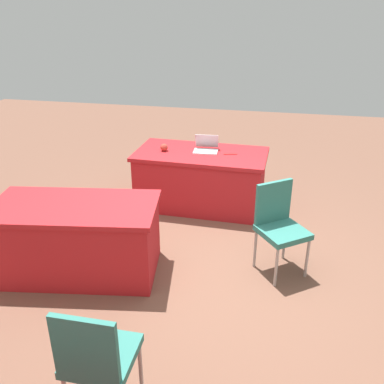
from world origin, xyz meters
TOP-DOWN VIEW (x-y plane):
  - ground_plane at (0.00, 0.00)m, footprint 14.40×14.40m
  - table_foreground at (0.33, -1.56)m, footprint 1.77×0.96m
  - table_mid_left at (1.28, 0.25)m, footprint 1.77×1.08m
  - chair_near_front at (-0.74, -0.22)m, footprint 0.62×0.62m
  - chair_tucked_left at (0.37, 1.82)m, footprint 0.44×0.44m
  - laptop_silver at (0.27, -1.63)m, footprint 0.33×0.31m
  - yarn_ball at (0.83, -1.52)m, footprint 0.10×0.10m
  - scissors_red at (-0.06, -1.57)m, footprint 0.18×0.07m

SIDE VIEW (x-z plane):
  - ground_plane at x=0.00m, z-range 0.00..0.00m
  - table_mid_left at x=1.28m, z-range 0.00..0.78m
  - table_foreground at x=0.33m, z-range 0.00..0.78m
  - chair_near_front at x=-0.74m, z-range 0.07..1.03m
  - chair_tucked_left at x=0.37m, z-range 0.07..1.04m
  - scissors_red at x=-0.06m, z-range 0.77..0.78m
  - laptop_silver at x=0.27m, z-range 0.71..0.92m
  - yarn_ball at x=0.83m, z-range 0.77..0.87m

